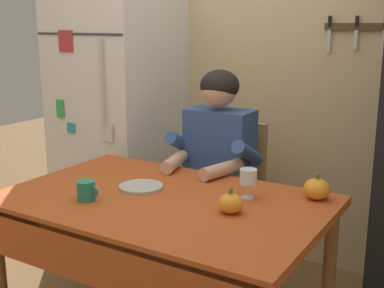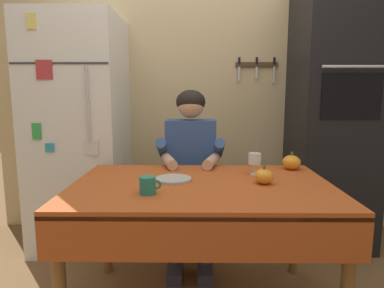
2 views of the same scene
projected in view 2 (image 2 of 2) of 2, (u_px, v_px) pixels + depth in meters
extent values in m
cube|color=#D1B784|center=(205.00, 84.00, 2.96)|extent=(3.70, 0.10, 2.60)
cube|color=#4C3823|center=(257.00, 64.00, 2.87)|extent=(0.36, 0.02, 0.04)
cube|color=silver|center=(239.00, 74.00, 2.88)|extent=(0.02, 0.01, 0.12)
cube|color=black|center=(239.00, 61.00, 2.86)|extent=(0.02, 0.01, 0.06)
cube|color=silver|center=(256.00, 73.00, 2.87)|extent=(0.02, 0.01, 0.10)
cube|color=black|center=(257.00, 61.00, 2.85)|extent=(0.02, 0.01, 0.06)
cube|color=silver|center=(274.00, 75.00, 2.87)|extent=(0.02, 0.01, 0.14)
cube|color=black|center=(274.00, 61.00, 2.85)|extent=(0.02, 0.01, 0.06)
cube|color=white|center=(80.00, 134.00, 2.65)|extent=(0.68, 0.68, 1.80)
cylinder|color=silver|center=(88.00, 104.00, 2.25)|extent=(0.02, 0.02, 0.50)
cube|color=#333335|center=(59.00, 63.00, 2.23)|extent=(0.67, 0.01, 0.01)
cube|color=teal|center=(50.00, 148.00, 2.31)|extent=(0.06, 0.01, 0.06)
cube|color=#E5D666|center=(31.00, 21.00, 2.19)|extent=(0.06, 0.01, 0.10)
cube|color=green|center=(37.00, 131.00, 2.30)|extent=(0.06, 0.01, 0.11)
cube|color=silver|center=(91.00, 148.00, 2.31)|extent=(0.10, 0.02, 0.11)
cube|color=#B73338|center=(44.00, 70.00, 2.23)|extent=(0.11, 0.01, 0.13)
cube|color=black|center=(332.00, 115.00, 2.64)|extent=(0.60, 0.60, 2.10)
cube|color=black|center=(352.00, 96.00, 2.32)|extent=(0.42, 0.01, 0.32)
cylinder|color=silver|center=(355.00, 67.00, 2.26)|extent=(0.45, 0.02, 0.02)
cylinder|color=brown|center=(106.00, 223.00, 2.26)|extent=(0.06, 0.06, 0.70)
cylinder|color=brown|center=(295.00, 224.00, 2.25)|extent=(0.06, 0.06, 0.70)
cube|color=#B24C1E|center=(202.00, 187.00, 1.82)|extent=(1.40, 0.90, 0.04)
cube|color=#B24C1E|center=(203.00, 240.00, 1.39)|extent=(1.40, 0.01, 0.20)
cube|color=tan|center=(191.00, 198.00, 2.54)|extent=(0.40, 0.40, 0.04)
cube|color=tan|center=(191.00, 160.00, 2.68)|extent=(0.36, 0.04, 0.48)
cylinder|color=tan|center=(167.00, 235.00, 2.41)|extent=(0.04, 0.04, 0.41)
cylinder|color=tan|center=(170.00, 218.00, 2.75)|extent=(0.04, 0.04, 0.41)
cylinder|color=tan|center=(214.00, 235.00, 2.41)|extent=(0.04, 0.04, 0.41)
cylinder|color=tan|center=(212.00, 218.00, 2.74)|extent=(0.04, 0.04, 0.41)
cube|color=#38384C|center=(175.00, 272.00, 2.23)|extent=(0.10, 0.22, 0.08)
cube|color=#38384C|center=(205.00, 272.00, 2.23)|extent=(0.10, 0.22, 0.08)
cylinder|color=#38384C|center=(175.00, 241.00, 2.26)|extent=(0.09, 0.09, 0.38)
cylinder|color=#38384C|center=(205.00, 242.00, 2.26)|extent=(0.09, 0.09, 0.38)
cube|color=#38384C|center=(178.00, 196.00, 2.37)|extent=(0.12, 0.40, 0.11)
cube|color=#38384C|center=(203.00, 196.00, 2.37)|extent=(0.12, 0.40, 0.11)
cube|color=#33518E|center=(191.00, 153.00, 2.45)|extent=(0.36, 0.20, 0.48)
cylinder|color=#33518E|center=(162.00, 149.00, 2.37)|extent=(0.07, 0.26, 0.18)
cylinder|color=#33518E|center=(219.00, 149.00, 2.37)|extent=(0.07, 0.26, 0.18)
cylinder|color=#D8A884|center=(169.00, 161.00, 2.21)|extent=(0.13, 0.27, 0.07)
cylinder|color=#D8A884|center=(211.00, 161.00, 2.21)|extent=(0.13, 0.27, 0.07)
sphere|color=#D8A884|center=(191.00, 105.00, 2.37)|extent=(0.19, 0.19, 0.19)
ellipsoid|color=black|center=(191.00, 102.00, 2.38)|extent=(0.21, 0.21, 0.17)
cylinder|color=#237F66|center=(148.00, 185.00, 1.61)|extent=(0.08, 0.08, 0.09)
torus|color=#237F66|center=(157.00, 184.00, 1.61)|extent=(0.05, 0.01, 0.05)
cylinder|color=white|center=(254.00, 174.00, 2.00)|extent=(0.06, 0.06, 0.01)
cylinder|color=white|center=(254.00, 169.00, 1.99)|extent=(0.01, 0.01, 0.06)
cylinder|color=white|center=(255.00, 159.00, 1.98)|extent=(0.08, 0.08, 0.07)
ellipsoid|color=orange|center=(264.00, 176.00, 1.79)|extent=(0.10, 0.10, 0.08)
cylinder|color=#4C6023|center=(264.00, 167.00, 1.79)|extent=(0.02, 0.02, 0.02)
ellipsoid|color=orange|center=(291.00, 162.00, 2.13)|extent=(0.11, 0.11, 0.09)
cylinder|color=#4C6023|center=(292.00, 154.00, 2.12)|extent=(0.02, 0.02, 0.02)
cylinder|color=#B7B2A8|center=(173.00, 179.00, 1.86)|extent=(0.20, 0.20, 0.02)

